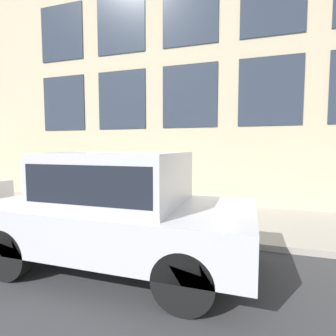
% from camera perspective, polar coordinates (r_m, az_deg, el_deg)
% --- Properties ---
extents(ground_plane, '(80.00, 80.00, 0.00)m').
position_cam_1_polar(ground_plane, '(5.71, -2.88, -15.15)').
color(ground_plane, '#38383A').
extents(sidewalk, '(3.17, 60.00, 0.12)m').
position_cam_1_polar(sidewalk, '(7.13, 1.64, -10.58)').
color(sidewalk, '#A8A093').
rests_on(sidewalk, ground_plane).
extents(building_facade, '(0.33, 40.00, 11.05)m').
position_cam_1_polar(building_facade, '(9.28, 5.02, 27.41)').
color(building_facade, '#C6B793').
rests_on(building_facade, ground_plane).
extents(fire_hydrant, '(0.30, 0.42, 0.74)m').
position_cam_1_polar(fire_hydrant, '(6.14, -3.99, -8.84)').
color(fire_hydrant, red).
rests_on(fire_hydrant, sidewalk).
extents(person, '(0.29, 0.19, 1.20)m').
position_cam_1_polar(person, '(6.31, 3.85, -5.31)').
color(person, '#726651').
rests_on(person, sidewalk).
extents(parked_car_silver_near, '(2.03, 4.24, 1.84)m').
position_cam_1_polar(parked_car_silver_near, '(4.34, -10.77, -7.76)').
color(parked_car_silver_near, black).
rests_on(parked_car_silver_near, ground_plane).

